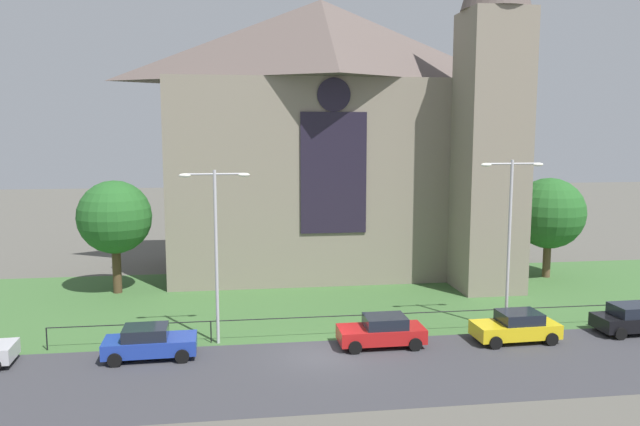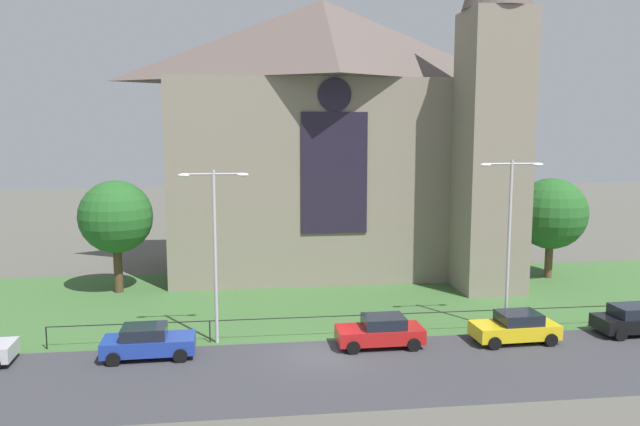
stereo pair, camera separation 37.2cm
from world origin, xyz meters
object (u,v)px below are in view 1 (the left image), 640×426
object	(u,v)px
church_building	(332,134)
parked_car_yellow	(516,327)
tree_right_far	(549,213)
parked_car_blue	(149,342)
parked_car_red	(382,331)
parked_car_black	(635,319)
streetlamp_far	(510,224)
streetlamp_near	(216,235)
tree_left_far	(115,217)

from	to	relation	value
church_building	parked_car_yellow	distance (m)	20.93
tree_right_far	parked_car_yellow	world-z (taller)	tree_right_far
parked_car_blue	parked_car_red	size ratio (longest dim) A/B	1.01
parked_car_yellow	parked_car_black	bearing A→B (deg)	-178.79
parked_car_blue	tree_right_far	bearing A→B (deg)	24.00
church_building	parked_car_blue	xyz separation A→B (m)	(-11.29, -17.31, -9.53)
parked_car_yellow	parked_car_blue	bearing A→B (deg)	-2.56
streetlamp_far	parked_car_red	world-z (taller)	streetlamp_far
streetlamp_far	tree_right_far	bearing A→B (deg)	53.69
parked_car_blue	streetlamp_far	bearing A→B (deg)	3.41
church_building	streetlamp_far	size ratio (longest dim) A/B	2.89
streetlamp_near	parked_car_yellow	world-z (taller)	streetlamp_near
streetlamp_near	parked_car_red	distance (m)	9.36
parked_car_blue	parked_car_black	world-z (taller)	same
tree_right_far	church_building	bearing A→B (deg)	162.50
streetlamp_far	parked_car_blue	xyz separation A→B (m)	(-18.14, -1.62, -4.91)
tree_right_far	parked_car_black	size ratio (longest dim) A/B	1.69
streetlamp_near	parked_car_black	world-z (taller)	streetlamp_near
parked_car_black	parked_car_blue	bearing A→B (deg)	179.04
tree_left_far	parked_car_yellow	world-z (taller)	tree_left_far
church_building	parked_car_black	xyz separation A→B (m)	(13.29, -17.04, -9.53)
church_building	streetlamp_far	world-z (taller)	church_building
church_building	parked_car_black	size ratio (longest dim) A/B	6.12
parked_car_blue	parked_car_red	distance (m)	11.06
tree_left_far	parked_car_blue	xyz separation A→B (m)	(3.65, -12.29, -4.21)
tree_left_far	parked_car_red	world-z (taller)	tree_left_far
parked_car_blue	parked_car_black	xyz separation A→B (m)	(24.59, 0.27, 0.00)
tree_left_far	streetlamp_far	world-z (taller)	streetlamp_far
church_building	parked_car_red	distance (m)	19.67
tree_left_far	parked_car_red	distance (m)	19.56
parked_car_blue	parked_car_yellow	distance (m)	17.88
streetlamp_near	parked_car_blue	xyz separation A→B (m)	(-3.10, -1.62, -4.70)
church_building	tree_left_far	xyz separation A→B (m)	(-14.94, -5.03, -5.32)
church_building	tree_left_far	bearing A→B (deg)	-161.41
tree_right_far	streetlamp_near	size ratio (longest dim) A/B	0.83
church_building	parked_car_blue	world-z (taller)	church_building
streetlamp_near	parked_car_black	distance (m)	22.04
tree_right_far	streetlamp_far	bearing A→B (deg)	-126.31
parked_car_red	tree_right_far	bearing A→B (deg)	-140.96
parked_car_blue	parked_car_red	xyz separation A→B (m)	(11.06, 0.10, 0.00)
parked_car_blue	parked_car_black	size ratio (longest dim) A/B	1.00
streetlamp_near	parked_car_black	xyz separation A→B (m)	(21.49, -1.34, -4.70)
tree_left_far	streetlamp_near	size ratio (longest dim) A/B	0.85
streetlamp_far	parked_car_yellow	bearing A→B (deg)	-98.45
parked_car_yellow	parked_car_black	distance (m)	6.72
tree_right_far	tree_left_far	xyz separation A→B (m)	(-29.87, -0.32, 0.33)
parked_car_black	tree_left_far	bearing A→B (deg)	155.35
church_building	parked_car_yellow	size ratio (longest dim) A/B	6.10
parked_car_red	streetlamp_near	bearing A→B (deg)	-11.26
church_building	parked_car_blue	distance (m)	22.76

